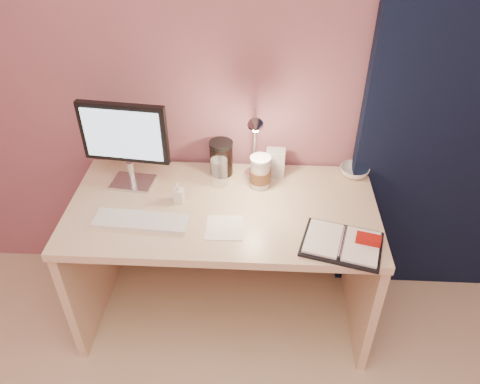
{
  "coord_description": "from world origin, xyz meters",
  "views": [
    {
      "loc": [
        0.16,
        -0.27,
        2.05
      ],
      "look_at": [
        0.08,
        1.33,
        0.85
      ],
      "focal_mm": 35.0,
      "sensor_mm": 36.0,
      "label": 1
    }
  ],
  "objects_px": {
    "desk_lamp": "(253,143)",
    "product_box": "(275,162)",
    "planner": "(344,243)",
    "bowl": "(354,171)",
    "lotion_bottle": "(179,192)",
    "desk": "(225,232)",
    "coffee_cup": "(260,173)",
    "dark_jar": "(221,159)",
    "monitor": "(125,138)",
    "clear_cup": "(219,172)",
    "keyboard": "(141,221)"
  },
  "relations": [
    {
      "from": "desk",
      "to": "keyboard",
      "type": "height_order",
      "value": "keyboard"
    },
    {
      "from": "monitor",
      "to": "dark_jar",
      "type": "distance_m",
      "value": 0.47
    },
    {
      "from": "planner",
      "to": "desk_lamp",
      "type": "height_order",
      "value": "desk_lamp"
    },
    {
      "from": "planner",
      "to": "lotion_bottle",
      "type": "distance_m",
      "value": 0.76
    },
    {
      "from": "bowl",
      "to": "dark_jar",
      "type": "relative_size",
      "value": 0.9
    },
    {
      "from": "clear_cup",
      "to": "desk_lamp",
      "type": "bearing_deg",
      "value": -4.74
    },
    {
      "from": "monitor",
      "to": "lotion_bottle",
      "type": "relative_size",
      "value": 4.33
    },
    {
      "from": "lotion_bottle",
      "to": "desk_lamp",
      "type": "distance_m",
      "value": 0.4
    },
    {
      "from": "bowl",
      "to": "lotion_bottle",
      "type": "xyz_separation_m",
      "value": [
        -0.83,
        -0.25,
        0.03
      ]
    },
    {
      "from": "keyboard",
      "to": "bowl",
      "type": "relative_size",
      "value": 2.88
    },
    {
      "from": "desk",
      "to": "coffee_cup",
      "type": "bearing_deg",
      "value": 28.52
    },
    {
      "from": "desk",
      "to": "bowl",
      "type": "bearing_deg",
      "value": 18.06
    },
    {
      "from": "desk",
      "to": "desk_lamp",
      "type": "height_order",
      "value": "desk_lamp"
    },
    {
      "from": "clear_cup",
      "to": "lotion_bottle",
      "type": "bearing_deg",
      "value": -139.69
    },
    {
      "from": "monitor",
      "to": "planner",
      "type": "bearing_deg",
      "value": -15.19
    },
    {
      "from": "clear_cup",
      "to": "lotion_bottle",
      "type": "xyz_separation_m",
      "value": [
        -0.17,
        -0.15,
        -0.02
      ]
    },
    {
      "from": "keyboard",
      "to": "lotion_bottle",
      "type": "xyz_separation_m",
      "value": [
        0.14,
        0.16,
        0.04
      ]
    },
    {
      "from": "bowl",
      "to": "lotion_bottle",
      "type": "height_order",
      "value": "lotion_bottle"
    },
    {
      "from": "desk_lamp",
      "to": "product_box",
      "type": "bearing_deg",
      "value": 42.45
    },
    {
      "from": "clear_cup",
      "to": "planner",
      "type": "bearing_deg",
      "value": -36.49
    },
    {
      "from": "keyboard",
      "to": "product_box",
      "type": "xyz_separation_m",
      "value": [
        0.58,
        0.4,
        0.06
      ]
    },
    {
      "from": "monitor",
      "to": "clear_cup",
      "type": "bearing_deg",
      "value": 9.45
    },
    {
      "from": "planner",
      "to": "product_box",
      "type": "xyz_separation_m",
      "value": [
        -0.28,
        0.5,
        0.06
      ]
    },
    {
      "from": "bowl",
      "to": "desk_lamp",
      "type": "relative_size",
      "value": 0.37
    },
    {
      "from": "coffee_cup",
      "to": "monitor",
      "type": "bearing_deg",
      "value": -178.7
    },
    {
      "from": "lotion_bottle",
      "to": "desk_lamp",
      "type": "height_order",
      "value": "desk_lamp"
    },
    {
      "from": "lotion_bottle",
      "to": "planner",
      "type": "bearing_deg",
      "value": -19.7
    },
    {
      "from": "monitor",
      "to": "lotion_bottle",
      "type": "xyz_separation_m",
      "value": [
        0.24,
        -0.12,
        -0.21
      ]
    },
    {
      "from": "coffee_cup",
      "to": "product_box",
      "type": "bearing_deg",
      "value": 55.06
    },
    {
      "from": "monitor",
      "to": "bowl",
      "type": "relative_size",
      "value": 2.99
    },
    {
      "from": "planner",
      "to": "coffee_cup",
      "type": "relative_size",
      "value": 2.28
    },
    {
      "from": "lotion_bottle",
      "to": "product_box",
      "type": "bearing_deg",
      "value": 28.87
    },
    {
      "from": "coffee_cup",
      "to": "bowl",
      "type": "height_order",
      "value": "coffee_cup"
    },
    {
      "from": "lotion_bottle",
      "to": "bowl",
      "type": "bearing_deg",
      "value": 16.96
    },
    {
      "from": "desk_lamp",
      "to": "monitor",
      "type": "bearing_deg",
      "value": 178.4
    },
    {
      "from": "bowl",
      "to": "product_box",
      "type": "bearing_deg",
      "value": -178.38
    },
    {
      "from": "coffee_cup",
      "to": "dark_jar",
      "type": "distance_m",
      "value": 0.22
    },
    {
      "from": "lotion_bottle",
      "to": "clear_cup",
      "type": "bearing_deg",
      "value": 40.31
    },
    {
      "from": "keyboard",
      "to": "product_box",
      "type": "height_order",
      "value": "product_box"
    },
    {
      "from": "planner",
      "to": "lotion_bottle",
      "type": "relative_size",
      "value": 3.74
    },
    {
      "from": "desk",
      "to": "desk_lamp",
      "type": "relative_size",
      "value": 3.64
    },
    {
      "from": "keyboard",
      "to": "product_box",
      "type": "distance_m",
      "value": 0.71
    },
    {
      "from": "planner",
      "to": "clear_cup",
      "type": "height_order",
      "value": "clear_cup"
    },
    {
      "from": "desk",
      "to": "lotion_bottle",
      "type": "height_order",
      "value": "lotion_bottle"
    },
    {
      "from": "keyboard",
      "to": "monitor",
      "type": "bearing_deg",
      "value": 113.45
    },
    {
      "from": "planner",
      "to": "bowl",
      "type": "distance_m",
      "value": 0.52
    },
    {
      "from": "keyboard",
      "to": "coffee_cup",
      "type": "xyz_separation_m",
      "value": [
        0.51,
        0.29,
        0.07
      ]
    },
    {
      "from": "coffee_cup",
      "to": "lotion_bottle",
      "type": "height_order",
      "value": "coffee_cup"
    },
    {
      "from": "dark_jar",
      "to": "coffee_cup",
      "type": "bearing_deg",
      "value": -27.55
    },
    {
      "from": "coffee_cup",
      "to": "dark_jar",
      "type": "relative_size",
      "value": 1.02
    }
  ]
}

